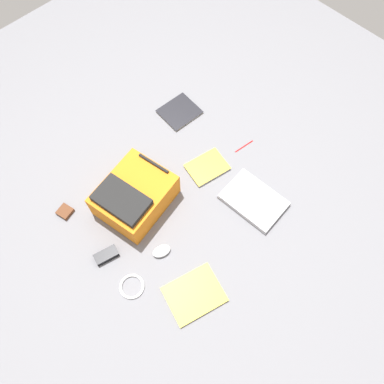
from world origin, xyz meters
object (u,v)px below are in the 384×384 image
Objects in this scene: book_comic at (207,167)px; computer_mouse at (162,251)px; book_manual at (194,294)px; book_red at (179,112)px; pen_black at (244,146)px; earbud_pouch at (65,212)px; cable_coil at (132,286)px; laptop at (254,200)px; power_brick at (106,255)px; backpack at (134,196)px.

computer_mouse is at bearing -70.25° from book_comic.
book_comic is 0.79× the size of book_manual.
book_red is 0.93m from computer_mouse.
pen_black is 1.11m from earbud_pouch.
earbud_pouch is at bearing -166.47° from book_manual.
computer_mouse is 0.76× the size of cable_coil.
cable_coil is at bearing -80.58° from pen_black.
book_red is 0.47m from pen_black.
power_brick is (-0.33, -0.79, -0.00)m from laptop.
book_red is 1.88× the size of cable_coil.
pen_black is at bearing 117.99° from computer_mouse.
laptop is 1.10× the size of book_manual.
pen_black is (-0.17, 1.04, -0.00)m from cable_coil.
book_red is 3.28× the size of earbud_pouch.
book_manual is 0.94m from pen_black.
book_manual is 2.37× the size of pen_black.
backpack is 0.68m from book_red.
power_brick is at bearing -157.73° from book_manual.
computer_mouse is 1.33× the size of earbud_pouch.
computer_mouse is at bearing 173.40° from book_manual.
laptop is 3.63× the size of computer_mouse.
computer_mouse is at bearing 50.21° from power_brick.
book_manual reaches higher than cable_coil.
backpack is at bearing 54.06° from earbud_pouch.
cable_coil is 1.05m from pen_black.
power_brick is at bearing -68.09° from backpack.
computer_mouse is (-0.28, 0.03, 0.01)m from book_manual.
power_brick is (-0.47, -0.19, 0.01)m from book_manual.
book_manual is 2.64× the size of power_brick.
backpack is 6.11× the size of earbud_pouch.
computer_mouse is (0.60, -0.70, 0.01)m from book_red.
book_comic is at bearing -174.50° from laptop.
laptop is at bearing 5.50° from book_comic.
laptop reaches higher than pen_black.
power_brick reaches higher than book_manual.
laptop reaches higher than book_red.
backpack reaches higher than computer_mouse.
book_red and cable_coil have the same top height.
power_brick is (0.01, -0.76, 0.01)m from book_comic.
pen_black is (-0.42, 0.84, -0.00)m from book_manual.
laptop reaches higher than book_comic.
cable_coil is at bearing -73.83° from book_comic.
book_manual is 1.15m from book_red.
book_manual is (0.14, -0.60, -0.01)m from laptop.
backpack reaches higher than cable_coil.
earbud_pouch reaches higher than book_red.
computer_mouse reaches higher than pen_black.
book_red is (-0.29, 0.61, -0.09)m from backpack.
laptop is 0.76m from book_red.
pen_black is at bearing 140.46° from laptop.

